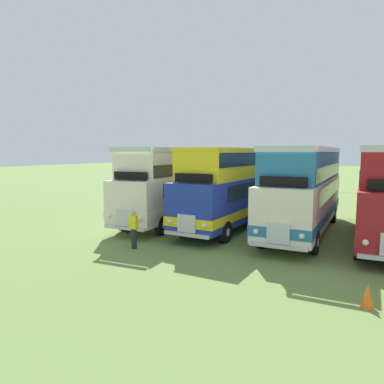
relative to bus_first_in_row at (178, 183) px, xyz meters
The scene contains 5 objects.
bus_first_in_row is the anchor object (origin of this frame).
bus_second_in_row 3.89m from the bus_first_in_row, ahead, with size 2.95×11.68×4.49m.
bus_third_in_row 7.74m from the bus_first_in_row, ahead, with size 2.69×11.32×4.52m.
cone_near_end 14.32m from the bus_first_in_row, 38.74° to the right, with size 0.36×0.36×0.68m, color orange.
marshal_person 7.25m from the bus_first_in_row, 76.36° to the right, with size 0.36×0.24×1.73m.
Camera 1 is at (-4.36, -19.30, 4.29)m, focal length 33.48 mm.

